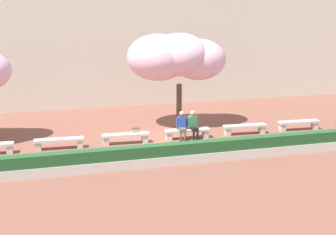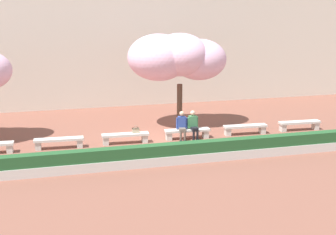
# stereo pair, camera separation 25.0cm
# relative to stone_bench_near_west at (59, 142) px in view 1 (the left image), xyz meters

# --- Properties ---
(ground_plane) EXTENTS (100.00, 100.00, 0.00)m
(ground_plane) POSITION_rel_stone_bench_near_west_xyz_m (4.26, 0.00, -0.31)
(ground_plane) COLOR brown
(building_facade) EXTENTS (32.51, 4.00, 9.04)m
(building_facade) POSITION_rel_stone_bench_near_west_xyz_m (4.26, 9.62, 4.21)
(building_facade) COLOR beige
(building_facade) RESTS_ON ground
(stone_bench_near_west) EXTENTS (2.07, 0.52, 0.45)m
(stone_bench_near_west) POSITION_rel_stone_bench_near_west_xyz_m (0.00, 0.00, 0.00)
(stone_bench_near_west) COLOR beige
(stone_bench_near_west) RESTS_ON ground
(stone_bench_center) EXTENTS (2.07, 0.52, 0.45)m
(stone_bench_center) POSITION_rel_stone_bench_near_west_xyz_m (2.84, 0.00, 0.00)
(stone_bench_center) COLOR beige
(stone_bench_center) RESTS_ON ground
(stone_bench_near_east) EXTENTS (2.07, 0.52, 0.45)m
(stone_bench_near_east) POSITION_rel_stone_bench_near_west_xyz_m (5.68, 0.00, 0.00)
(stone_bench_near_east) COLOR beige
(stone_bench_near_east) RESTS_ON ground
(stone_bench_east_end) EXTENTS (2.07, 0.52, 0.45)m
(stone_bench_east_end) POSITION_rel_stone_bench_near_west_xyz_m (8.52, 0.00, 0.00)
(stone_bench_east_end) COLOR beige
(stone_bench_east_end) RESTS_ON ground
(stone_bench_far_east) EXTENTS (2.07, 0.52, 0.45)m
(stone_bench_far_east) POSITION_rel_stone_bench_near_west_xyz_m (11.36, 0.00, 0.00)
(stone_bench_far_east) COLOR beige
(stone_bench_far_east) RESTS_ON ground
(person_seated_left) EXTENTS (0.50, 0.72, 1.29)m
(person_seated_left) POSITION_rel_stone_bench_near_west_xyz_m (5.41, -0.05, 0.39)
(person_seated_left) COLOR black
(person_seated_left) RESTS_ON ground
(person_seated_right) EXTENTS (0.51, 0.69, 1.29)m
(person_seated_right) POSITION_rel_stone_bench_near_west_xyz_m (5.94, -0.05, 0.39)
(person_seated_right) COLOR black
(person_seated_right) RESTS_ON ground
(handbag) EXTENTS (0.30, 0.15, 0.34)m
(handbag) POSITION_rel_stone_bench_near_west_xyz_m (3.31, -0.01, 0.27)
(handbag) COLOR tan
(handbag) RESTS_ON stone_bench_center
(cherry_tree_main) EXTENTS (4.87, 3.19, 4.61)m
(cherry_tree_main) POSITION_rel_stone_bench_near_west_xyz_m (5.82, 2.31, 3.14)
(cherry_tree_main) COLOR #513828
(cherry_tree_main) RESTS_ON ground
(planter_hedge_foreground) EXTENTS (18.51, 0.50, 0.80)m
(planter_hedge_foreground) POSITION_rel_stone_bench_near_west_xyz_m (4.26, -3.09, 0.08)
(planter_hedge_foreground) COLOR beige
(planter_hedge_foreground) RESTS_ON ground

